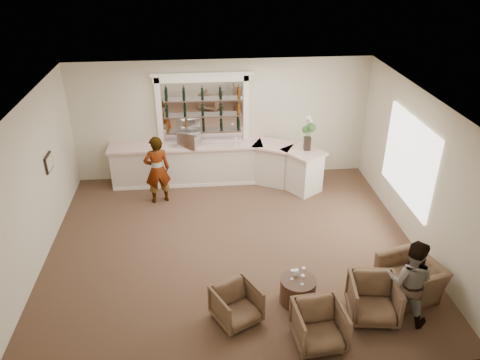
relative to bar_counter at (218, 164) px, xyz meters
name	(u,v)px	position (x,y,z in m)	size (l,w,h in m)	color
ground	(232,246)	(0.16, -3.00, -0.57)	(8.00, 8.00, 0.00)	brown
room_shell	(237,135)	(0.33, -2.29, 1.77)	(8.04, 7.02, 3.32)	beige
bar_counter	(218,164)	(0.00, 0.00, 0.00)	(5.72, 1.80, 1.14)	beige
back_bar_alcove	(203,108)	(-0.34, 0.41, 1.46)	(2.64, 0.25, 3.00)	white
cocktail_table	(298,290)	(1.24, -4.86, -0.32)	(0.67, 0.67, 0.50)	#44281D
sommelier	(157,170)	(-1.55, -0.85, 0.32)	(0.65, 0.43, 1.79)	gray
guest	(410,282)	(3.04, -5.47, 0.25)	(0.80, 0.62, 1.64)	gray
armchair_left	(236,305)	(0.06, -5.23, -0.23)	(0.74, 0.76, 0.69)	brown
armchair_center	(319,326)	(1.38, -5.89, -0.20)	(0.81, 0.83, 0.75)	brown
armchair_right	(373,299)	(2.49, -5.37, -0.18)	(0.84, 0.87, 0.79)	brown
armchair_far	(410,277)	(3.41, -4.82, -0.22)	(1.08, 0.94, 0.70)	brown
espresso_machine	(189,139)	(-0.74, -0.04, 0.79)	(0.50, 0.42, 0.44)	#BABABF
flower_vase	(308,131)	(2.31, -0.53, 1.10)	(0.25, 0.25, 0.94)	black
wine_glass_bar_left	(236,141)	(0.49, -0.03, 0.67)	(0.07, 0.07, 0.21)	white
wine_glass_bar_right	(249,140)	(0.85, 0.00, 0.67)	(0.07, 0.07, 0.21)	white
wine_glass_tbl_a	(292,275)	(1.12, -4.83, 0.03)	(0.07, 0.07, 0.21)	white
wine_glass_tbl_b	(303,272)	(1.34, -4.78, 0.03)	(0.07, 0.07, 0.21)	white
wine_glass_tbl_c	(303,280)	(1.28, -4.99, 0.03)	(0.07, 0.07, 0.21)	white
napkin_holder	(296,272)	(1.22, -4.72, -0.01)	(0.08, 0.08, 0.12)	white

